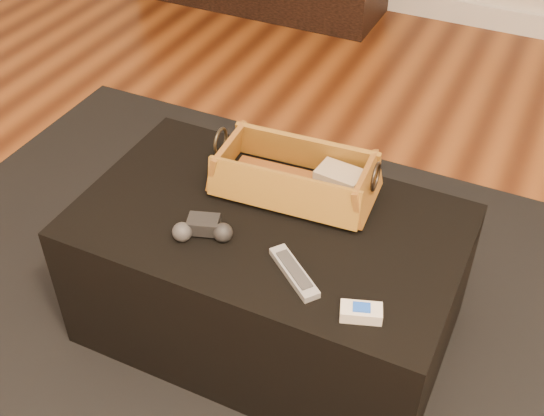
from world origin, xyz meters
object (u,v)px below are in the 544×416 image
at_px(tv_remote, 285,186).
at_px(wicker_basket, 295,177).
at_px(game_controller, 203,229).
at_px(ottoman, 269,276).
at_px(cream_gadget, 361,312).
at_px(silver_remote, 294,272).

relative_size(tv_remote, wicker_basket, 0.51).
xyz_separation_m(tv_remote, game_controller, (-0.11, -0.24, -0.00)).
xyz_separation_m(tv_remote, wicker_basket, (0.02, 0.02, 0.02)).
relative_size(ottoman, wicker_basket, 2.24).
bearing_deg(tv_remote, cream_gadget, -54.15).
bearing_deg(ottoman, game_controller, -132.32).
bearing_deg(silver_remote, tv_remote, 118.63).
relative_size(ottoman, game_controller, 6.34).
bearing_deg(wicker_basket, tv_remote, -139.19).
distance_m(tv_remote, silver_remote, 0.31).
height_order(ottoman, game_controller, game_controller).
bearing_deg(tv_remote, ottoman, -97.47).
distance_m(ottoman, game_controller, 0.29).
distance_m(wicker_basket, cream_gadget, 0.46).
bearing_deg(ottoman, silver_remote, -47.58).
bearing_deg(tv_remote, wicker_basket, 30.87).
bearing_deg(cream_gadget, tv_remote, 135.79).
relative_size(tv_remote, silver_remote, 1.35).
xyz_separation_m(game_controller, silver_remote, (0.26, -0.03, -0.01)).
height_order(tv_remote, wicker_basket, wicker_basket).
height_order(tv_remote, game_controller, game_controller).
relative_size(game_controller, cream_gadget, 1.54).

